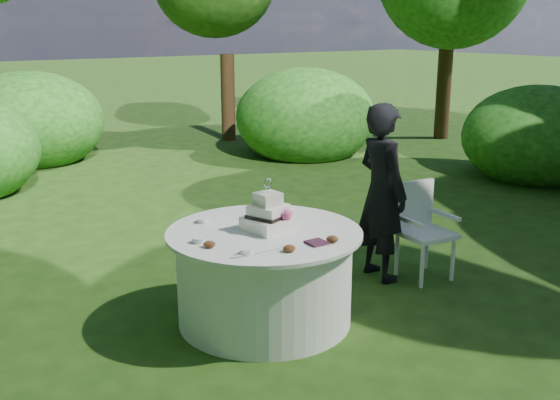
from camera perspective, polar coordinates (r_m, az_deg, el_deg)
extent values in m
plane|color=#1C380F|center=(5.47, -1.33, -10.40)|extent=(80.00, 80.00, 0.00)
cube|color=#441D34|center=(4.89, 3.21, -3.72)|extent=(0.14, 0.14, 0.02)
ellipsoid|color=silver|center=(4.72, -1.84, -4.47)|extent=(0.48, 0.07, 0.01)
imported|color=black|center=(6.16, 8.87, 0.66)|extent=(0.45, 0.64, 1.67)
cylinder|color=silver|center=(5.32, -1.35, -6.80)|extent=(1.40, 1.40, 0.74)
cylinder|color=silver|center=(5.19, -1.38, -2.85)|extent=(1.56, 1.56, 0.03)
cube|color=white|center=(5.19, -1.04, -2.09)|extent=(0.38, 0.38, 0.11)
cube|color=white|center=(5.16, -1.04, -1.03)|extent=(0.33, 0.33, 0.11)
cube|color=silver|center=(5.13, -1.05, 0.04)|extent=(0.19, 0.19, 0.11)
cube|color=black|center=(5.17, -1.04, -1.40)|extent=(0.35, 0.35, 0.04)
sphere|color=#CF3C7D|center=(5.11, 0.54, -1.36)|extent=(0.09, 0.09, 0.09)
cylinder|color=silver|center=(5.11, -1.05, 0.85)|extent=(0.01, 0.01, 0.05)
torus|color=silver|center=(5.10, -1.06, 1.51)|extent=(0.08, 0.02, 0.08)
cube|color=silver|center=(6.32, 12.58, -2.89)|extent=(0.50, 0.50, 0.04)
cube|color=silver|center=(6.40, 11.51, -0.35)|extent=(0.46, 0.09, 0.46)
cylinder|color=silver|center=(6.15, 12.27, -5.66)|extent=(0.04, 0.04, 0.42)
cylinder|color=white|center=(6.38, 14.81, -5.03)|extent=(0.04, 0.04, 0.42)
cylinder|color=silver|center=(6.41, 10.13, -4.66)|extent=(0.04, 0.04, 0.42)
cylinder|color=silver|center=(6.64, 12.64, -4.10)|extent=(0.04, 0.04, 0.42)
cube|color=white|center=(6.14, 11.13, -1.78)|extent=(0.08, 0.41, 0.04)
cube|color=white|center=(6.41, 14.14, -1.22)|extent=(0.08, 0.41, 0.04)
cylinder|color=white|center=(5.42, -6.73, -1.76)|extent=(0.10, 0.10, 0.04)
cylinder|color=white|center=(5.76, 0.41, -0.63)|extent=(0.10, 0.10, 0.04)
cylinder|color=white|center=(4.67, -2.92, -4.52)|extent=(0.10, 0.10, 0.04)
cylinder|color=white|center=(4.94, -7.10, -3.48)|extent=(0.10, 0.10, 0.04)
ellipsoid|color=#562D16|center=(4.71, 0.81, -4.24)|extent=(0.09, 0.09, 0.05)
ellipsoid|color=#562D16|center=(4.93, 4.58, -3.41)|extent=(0.09, 0.09, 0.05)
ellipsoid|color=#562D16|center=(5.69, -0.58, -0.79)|extent=(0.09, 0.09, 0.05)
ellipsoid|color=#562D16|center=(4.83, -6.18, -3.85)|extent=(0.09, 0.09, 0.05)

